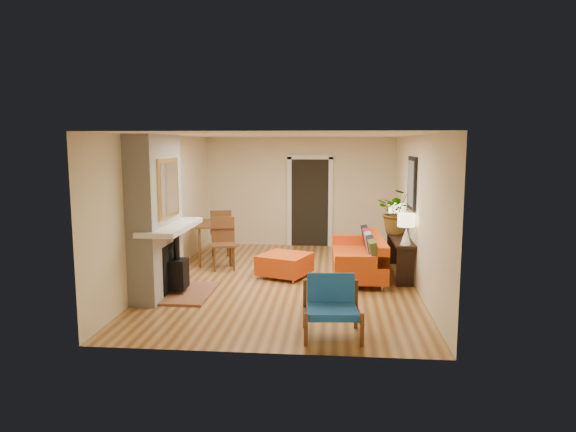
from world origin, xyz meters
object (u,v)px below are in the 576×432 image
at_px(lamp_near, 406,225).
at_px(lamp_far, 396,214).
at_px(sofa, 362,257).
at_px(console_table, 400,244).
at_px(dining_table, 218,230).
at_px(blue_chair, 332,303).
at_px(houseplant, 398,211).
at_px(ottoman, 285,264).

height_order(lamp_near, lamp_far, same).
relative_size(sofa, console_table, 1.15).
relative_size(sofa, dining_table, 1.11).
xyz_separation_m(sofa, console_table, (0.71, 0.20, 0.21)).
distance_m(blue_chair, console_table, 3.42).
bearing_deg(lamp_far, houseplant, -91.47).
height_order(blue_chair, lamp_far, lamp_far).
bearing_deg(lamp_near, console_table, 90.00).
distance_m(console_table, lamp_far, 0.85).
bearing_deg(ottoman, console_table, 9.48).
relative_size(blue_chair, console_table, 0.43).
bearing_deg(dining_table, ottoman, -36.07).
distance_m(dining_table, console_table, 3.72).
bearing_deg(ottoman, lamp_far, 26.19).
height_order(sofa, lamp_far, lamp_far).
bearing_deg(lamp_far, ottoman, -153.81).
height_order(ottoman, blue_chair, blue_chair).
bearing_deg(dining_table, sofa, -17.64).
bearing_deg(dining_table, lamp_near, -22.62).
distance_m(sofa, dining_table, 3.10).
distance_m(sofa, lamp_far, 1.33).
bearing_deg(ottoman, houseplant, 17.30).
height_order(dining_table, houseplant, houseplant).
bearing_deg(sofa, lamp_far, 51.62).
xyz_separation_m(lamp_near, lamp_far, (0.00, 1.47, 0.00)).
bearing_deg(houseplant, sofa, -144.20).
distance_m(dining_table, lamp_far, 3.66).
height_order(sofa, console_table, sofa).
relative_size(dining_table, houseplant, 2.19).
xyz_separation_m(ottoman, console_table, (2.14, 0.36, 0.33)).
distance_m(sofa, houseplant, 1.17).
relative_size(sofa, ottoman, 1.98).
relative_size(console_table, lamp_near, 3.43).
relative_size(ottoman, dining_table, 0.56).
relative_size(ottoman, houseplant, 1.23).
bearing_deg(dining_table, lamp_far, -0.68).
relative_size(ottoman, lamp_near, 2.00).
bearing_deg(blue_chair, houseplant, 70.40).
bearing_deg(blue_chair, ottoman, 107.46).
distance_m(lamp_far, houseplant, 0.40).
relative_size(sofa, lamp_near, 3.95).
relative_size(lamp_near, lamp_far, 1.00).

